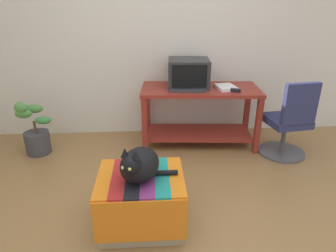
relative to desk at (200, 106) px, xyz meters
The scene contains 12 objects.
ground_plane 1.72m from the desk, 104.90° to the right, with size 14.00×14.00×0.00m, color olive.
back_wall 1.03m from the desk, 133.41° to the left, with size 8.00×0.10×2.60m, color silver.
desk is the anchor object (origin of this frame).
tv_monitor 0.41m from the desk, 149.81° to the left, with size 0.50×0.45×0.32m.
keyboard 0.32m from the desk, 143.52° to the right, with size 0.40×0.15×0.02m, color #333338.
book 0.38m from the desk, 12.92° to the right, with size 0.20×0.26×0.04m, color white.
ottoman_with_blanket 1.62m from the desk, 115.02° to the right, with size 0.65×0.57×0.44m.
cat 1.64m from the desk, 114.54° to the right, with size 0.47×0.42×0.31m.
potted_plant 1.93m from the desk, behind, with size 0.41×0.38×0.67m.
office_chair 1.02m from the desk, 23.29° to the right, with size 0.52×0.52×0.89m.
stapler 0.48m from the desk, 29.25° to the right, with size 0.04×0.11×0.04m, color black.
pen 0.42m from the desk, ahead, with size 0.01×0.01×0.14m, color black.
Camera 1 is at (-0.16, -1.75, 1.65)m, focal length 31.89 mm.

